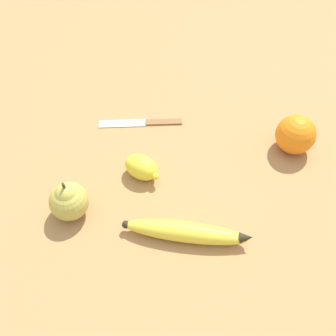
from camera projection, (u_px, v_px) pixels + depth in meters
name	position (u px, v px, depth m)	size (l,w,h in m)	color
ground_plane	(176.00, 174.00, 0.78)	(3.00, 3.00, 0.00)	#A87A47
banana	(187.00, 232.00, 0.68)	(0.23, 0.07, 0.04)	yellow
orange	(296.00, 135.00, 0.80)	(0.08, 0.08, 0.08)	orange
pear	(69.00, 200.00, 0.70)	(0.07, 0.07, 0.09)	#B7AD47
lemon	(141.00, 169.00, 0.76)	(0.08, 0.08, 0.05)	yellow
paring_knife	(144.00, 122.00, 0.87)	(0.18, 0.02, 0.01)	silver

